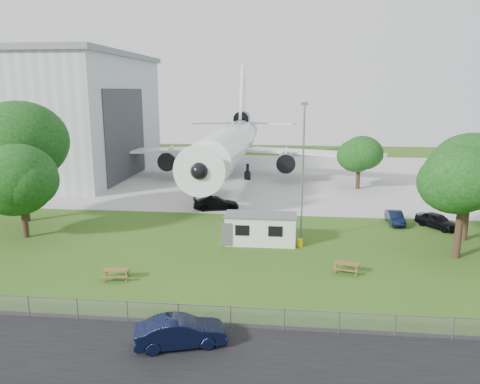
# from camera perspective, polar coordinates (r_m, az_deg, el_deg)

# --- Properties ---
(ground) EXTENTS (160.00, 160.00, 0.00)m
(ground) POSITION_cam_1_polar(r_m,az_deg,el_deg) (36.61, -5.51, -8.72)
(ground) COLOR #40661D
(asphalt_strip) EXTENTS (120.00, 8.00, 0.02)m
(asphalt_strip) POSITION_cam_1_polar(r_m,az_deg,el_deg) (25.30, -11.80, -19.16)
(asphalt_strip) COLOR black
(asphalt_strip) RESTS_ON ground
(concrete_apron) EXTENTS (120.00, 46.00, 0.03)m
(concrete_apron) POSITION_cam_1_polar(r_m,az_deg,el_deg) (72.96, 0.52, 2.00)
(concrete_apron) COLOR #B7B7B2
(concrete_apron) RESTS_ON ground
(hangar) EXTENTS (43.00, 31.00, 18.55)m
(hangar) POSITION_cam_1_polar(r_m,az_deg,el_deg) (82.87, -27.07, 8.45)
(hangar) COLOR #B2B7BC
(hangar) RESTS_ON ground
(airliner) EXTENTS (46.36, 47.73, 17.69)m
(airliner) POSITION_cam_1_polar(r_m,az_deg,el_deg) (70.32, -1.28, 5.94)
(airliner) COLOR white
(airliner) RESTS_ON ground
(site_cabin) EXTENTS (6.76, 2.74, 2.62)m
(site_cabin) POSITION_cam_1_polar(r_m,az_deg,el_deg) (40.79, 2.56, -4.49)
(site_cabin) COLOR silver
(site_cabin) RESTS_ON ground
(picnic_west) EXTENTS (2.03, 1.78, 0.76)m
(picnic_west) POSITION_cam_1_polar(r_m,az_deg,el_deg) (34.78, -14.82, -10.25)
(picnic_west) COLOR brown
(picnic_west) RESTS_ON ground
(picnic_east) EXTENTS (2.13, 1.92, 0.76)m
(picnic_east) POSITION_cam_1_polar(r_m,az_deg,el_deg) (35.69, 12.81, -9.55)
(picnic_east) COLOR brown
(picnic_east) RESTS_ON ground
(fence) EXTENTS (58.00, 0.04, 1.30)m
(fence) POSITION_cam_1_polar(r_m,az_deg,el_deg) (28.21, -9.55, -15.57)
(fence) COLOR gray
(fence) RESTS_ON ground
(lamp_mast) EXTENTS (0.16, 0.16, 12.00)m
(lamp_mast) POSITION_cam_1_polar(r_m,az_deg,el_deg) (40.27, 7.64, 2.05)
(lamp_mast) COLOR slate
(lamp_mast) RESTS_ON ground
(tree_west_big) EXTENTS (9.57, 9.57, 12.60)m
(tree_west_big) POSITION_cam_1_polar(r_m,az_deg,el_deg) (51.25, -25.23, 5.22)
(tree_west_big) COLOR #382619
(tree_west_big) RESTS_ON ground
(tree_west_small) EXTENTS (7.39, 7.39, 8.87)m
(tree_west_small) POSITION_cam_1_polar(r_m,az_deg,el_deg) (45.85, -25.16, 1.17)
(tree_west_small) COLOR #382619
(tree_west_small) RESTS_ON ground
(tree_east_front) EXTENTS (6.52, 6.52, 9.76)m
(tree_east_front) POSITION_cam_1_polar(r_m,az_deg,el_deg) (40.00, 25.65, 1.56)
(tree_east_front) COLOR #382619
(tree_east_front) RESTS_ON ground
(tree_east_back) EXTENTS (7.65, 7.65, 9.71)m
(tree_east_back) POSITION_cam_1_polar(r_m,az_deg,el_deg) (45.28, 26.26, 1.86)
(tree_east_back) COLOR #382619
(tree_east_back) RESTS_ON ground
(tree_far_apron) EXTENTS (5.74, 5.74, 7.20)m
(tree_far_apron) POSITION_cam_1_polar(r_m,az_deg,el_deg) (64.54, 14.31, 4.13)
(tree_far_apron) COLOR #382619
(tree_far_apron) RESTS_ON ground
(car_centre_sedan) EXTENTS (5.02, 3.00, 1.56)m
(car_centre_sedan) POSITION_cam_1_polar(r_m,az_deg,el_deg) (25.60, -7.29, -16.59)
(car_centre_sedan) COLOR black
(car_centre_sedan) RESTS_ON ground
(car_ne_hatch) EXTENTS (3.91, 4.49, 1.46)m
(car_ne_hatch) POSITION_cam_1_polar(r_m,az_deg,el_deg) (49.16, 22.87, -3.25)
(car_ne_hatch) COLOR black
(car_ne_hatch) RESTS_ON ground
(car_ne_sedan) EXTENTS (1.38, 3.91, 1.29)m
(car_ne_sedan) POSITION_cam_1_polar(r_m,az_deg,el_deg) (49.15, 18.37, -3.00)
(car_ne_sedan) COLOR black
(car_ne_sedan) RESTS_ON ground
(car_apron_van) EXTENTS (5.43, 3.17, 1.48)m
(car_apron_van) POSITION_cam_1_polar(r_m,az_deg,el_deg) (52.31, -2.95, -1.36)
(car_apron_van) COLOR black
(car_apron_van) RESTS_ON ground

